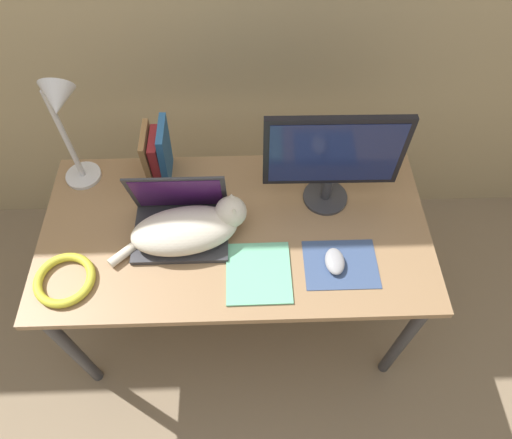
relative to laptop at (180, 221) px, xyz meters
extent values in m
plane|color=#847056|center=(0.18, -0.34, -0.75)|extent=(12.00, 12.00, 0.00)
cube|color=#93704C|center=(0.18, 0.00, -0.06)|extent=(1.35, 0.68, 0.03)
cylinder|color=#38383D|center=(-0.44, -0.29, -0.41)|extent=(0.04, 0.04, 0.67)
cylinder|color=#38383D|center=(0.81, -0.29, -0.41)|extent=(0.04, 0.04, 0.67)
cylinder|color=#38383D|center=(-0.44, 0.29, -0.41)|extent=(0.04, 0.04, 0.67)
cylinder|color=#38383D|center=(0.81, 0.29, -0.41)|extent=(0.04, 0.04, 0.67)
cube|color=#2D2D33|center=(0.00, -0.03, -0.04)|extent=(0.32, 0.23, 0.02)
cube|color=#28282D|center=(0.00, -0.04, -0.03)|extent=(0.26, 0.12, 0.00)
cube|color=#2D2D33|center=(0.00, 0.06, 0.08)|extent=(0.32, 0.07, 0.22)
cube|color=#421956|center=(0.00, 0.05, 0.08)|extent=(0.29, 0.06, 0.20)
ellipsoid|color=beige|center=(0.02, -0.05, 0.01)|extent=(0.38, 0.23, 0.12)
sphere|color=beige|center=(0.17, 0.01, 0.04)|extent=(0.11, 0.11, 0.11)
cone|color=beige|center=(0.18, 0.04, 0.08)|extent=(0.04, 0.04, 0.03)
cone|color=beige|center=(0.19, -0.02, 0.08)|extent=(0.04, 0.04, 0.03)
cylinder|color=beige|center=(-0.17, -0.10, -0.03)|extent=(0.12, 0.12, 0.03)
cylinder|color=#333338|center=(0.51, 0.12, -0.04)|extent=(0.16, 0.16, 0.01)
cylinder|color=#333338|center=(0.51, 0.12, 0.01)|extent=(0.04, 0.04, 0.09)
cube|color=black|center=(0.51, 0.12, 0.20)|extent=(0.46, 0.03, 0.29)
cube|color=navy|center=(0.51, 0.11, 0.20)|extent=(0.42, 0.01, 0.26)
cube|color=#384C75|center=(0.53, -0.16, -0.05)|extent=(0.24, 0.19, 0.00)
ellipsoid|color=#99999E|center=(0.51, -0.16, -0.03)|extent=(0.06, 0.10, 0.03)
cube|color=olive|center=(-0.12, 0.25, 0.06)|extent=(0.02, 0.16, 0.21)
cube|color=maroon|center=(-0.09, 0.25, 0.05)|extent=(0.03, 0.14, 0.19)
cube|color=#285B93|center=(-0.06, 0.25, 0.07)|extent=(0.03, 0.15, 0.24)
cylinder|color=silver|center=(-0.38, 0.25, -0.04)|extent=(0.13, 0.13, 0.01)
cylinder|color=silver|center=(-0.38, 0.25, 0.16)|extent=(0.02, 0.02, 0.39)
cone|color=silver|center=(-0.33, 0.21, 0.36)|extent=(0.11, 0.13, 0.14)
torus|color=gold|center=(-0.36, -0.19, -0.03)|extent=(0.20, 0.20, 0.03)
cube|color=#6BBC93|center=(0.26, -0.18, -0.04)|extent=(0.21, 0.23, 0.01)
camera|label=1|loc=(0.23, -0.88, 1.28)|focal=32.00mm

